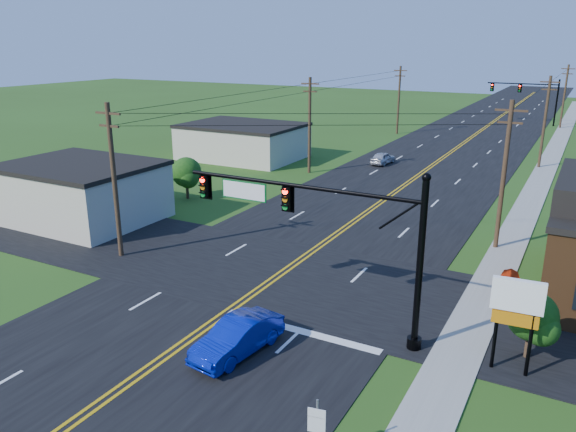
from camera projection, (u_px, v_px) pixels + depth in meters
The scene contains 21 objects.
ground at pixel (116, 389), 20.59m from camera, with size 260.00×260.00×0.00m, color #284814.
road_main at pixel (445, 155), 62.50m from camera, with size 16.00×220.00×0.04m, color black.
road_cross at pixel (277, 274), 30.64m from camera, with size 70.00×10.00×0.04m, color black.
sidewalk at pixel (538, 185), 49.32m from camera, with size 2.00×160.00×0.08m, color gray.
signal_mast_main at pixel (318, 224), 23.90m from camera, with size 11.30×0.60×7.48m.
signal_mast_far at pixel (526, 94), 84.27m from camera, with size 10.98×0.60×7.48m.
cream_bldg_near at pixel (81, 192), 39.46m from camera, with size 10.20×8.20×4.10m.
cream_bldg_far at pixel (243, 141), 60.55m from camera, with size 12.20×9.20×3.70m.
utility_pole_left_a at pixel (114, 178), 31.89m from camera, with size 1.80×0.28×9.00m.
utility_pole_left_b at pixel (310, 124), 52.85m from camera, with size 1.80×0.28×9.00m.
utility_pole_left_c at pixel (399, 99), 75.48m from camera, with size 1.80×0.28×9.00m.
utility_pole_right_a at pixel (504, 173), 33.15m from camera, with size 1.80×0.28×9.00m.
utility_pole_right_b at pixel (545, 120), 54.95m from camera, with size 1.80×0.28×9.00m.
utility_pole_right_c at pixel (564, 95), 80.10m from camera, with size 1.80×0.28×9.00m.
shrub_corner at pixel (532, 316), 22.08m from camera, with size 2.00×2.00×2.86m.
tree_left at pixel (186, 172), 44.77m from camera, with size 2.40×2.40×3.37m.
blue_car at pixel (238, 338), 22.70m from camera, with size 1.53×4.39×1.45m, color #07179E.
distant_car at pixel (383, 158), 57.69m from camera, with size 1.47×3.66×1.25m, color silver.
route_sign at pixel (317, 426), 16.64m from camera, with size 0.55×0.13×2.19m.
stop_sign at pixel (509, 282), 25.58m from camera, with size 0.84×0.13×2.36m.
pylon_sign at pixel (517, 306), 20.81m from camera, with size 1.89×0.40×3.85m.
Camera 1 is at (14.04, -12.56, 12.23)m, focal length 35.00 mm.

